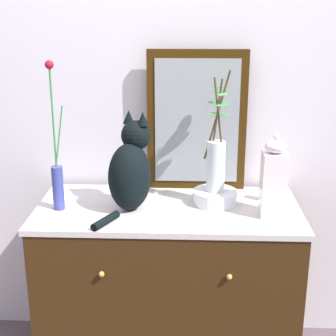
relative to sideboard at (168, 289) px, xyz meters
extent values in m
cube|color=silver|center=(0.00, 0.35, 0.89)|extent=(4.40, 0.08, 2.60)
cube|color=#341E0B|center=(0.00, 0.00, -0.01)|extent=(1.14, 0.54, 0.80)
cube|color=silver|center=(0.00, 0.00, 0.40)|extent=(1.16, 0.55, 0.02)
sphere|color=#B79338|center=(-0.26, -0.28, 0.23)|extent=(0.02, 0.02, 0.02)
sphere|color=#B79338|center=(0.26, -0.28, 0.23)|extent=(0.02, 0.02, 0.02)
cube|color=#341E06|center=(0.12, 0.25, 0.74)|extent=(0.46, 0.03, 0.66)
cube|color=gray|center=(0.12, 0.24, 0.74)|extent=(0.39, 0.01, 0.58)
ellipsoid|color=black|center=(-0.16, -0.03, 0.56)|extent=(0.25, 0.26, 0.30)
sphere|color=black|center=(-0.14, 0.02, 0.73)|extent=(0.13, 0.13, 0.13)
cone|color=black|center=(-0.17, 0.03, 0.81)|extent=(0.05, 0.05, 0.06)
cone|color=black|center=(-0.11, 0.00, 0.81)|extent=(0.05, 0.05, 0.06)
cylinder|color=black|center=(-0.24, -0.20, 0.43)|extent=(0.10, 0.16, 0.03)
cylinder|color=#383F92|center=(-0.47, -0.04, 0.51)|extent=(0.05, 0.05, 0.19)
cylinder|color=#378041|center=(-0.47, -0.04, 0.81)|extent=(0.01, 0.01, 0.41)
sphere|color=maroon|center=(-0.47, -0.04, 1.03)|extent=(0.04, 0.04, 0.04)
cylinder|color=#2F8747|center=(-0.45, -0.04, 0.74)|extent=(0.05, 0.01, 0.26)
cylinder|color=silver|center=(0.21, 0.05, 0.44)|extent=(0.20, 0.20, 0.06)
cylinder|color=silver|center=(0.21, 0.05, 0.58)|extent=(0.08, 0.08, 0.23)
cylinder|color=#493526|center=(0.21, 0.07, 0.79)|extent=(0.05, 0.01, 0.36)
ellipsoid|color=#3E8737|center=(0.19, 0.08, 0.81)|extent=(0.08, 0.06, 0.01)
ellipsoid|color=#357C3C|center=(0.22, 0.08, 0.86)|extent=(0.08, 0.06, 0.01)
ellipsoid|color=#3D8039|center=(0.21, 0.12, 0.90)|extent=(0.06, 0.08, 0.01)
cylinder|color=#42381B|center=(0.21, 0.07, 0.81)|extent=(0.11, 0.01, 0.39)
ellipsoid|color=#35803D|center=(0.20, 0.14, 0.85)|extent=(0.07, 0.08, 0.01)
ellipsoid|color=#37773A|center=(0.22, 0.15, 0.92)|extent=(0.08, 0.07, 0.01)
cylinder|color=#523925|center=(0.21, 0.03, 0.79)|extent=(0.06, 0.03, 0.37)
ellipsoid|color=#2F7E41|center=(0.23, 0.02, 0.82)|extent=(0.06, 0.08, 0.01)
ellipsoid|color=#378747|center=(0.22, -0.01, 0.87)|extent=(0.08, 0.07, 0.01)
ellipsoid|color=#378941|center=(0.22, -0.02, 0.91)|extent=(0.06, 0.08, 0.01)
cube|color=white|center=(0.44, -0.08, 0.55)|extent=(0.10, 0.10, 0.27)
ellipsoid|color=white|center=(0.44, -0.08, 0.71)|extent=(0.09, 0.09, 0.05)
sphere|color=white|center=(0.44, -0.08, 0.75)|extent=(0.02, 0.02, 0.02)
cylinder|color=silver|center=(0.46, 0.09, 0.46)|extent=(0.05, 0.05, 0.11)
cylinder|color=black|center=(0.46, 0.09, 0.53)|extent=(0.00, 0.00, 0.01)
camera|label=1|loc=(0.08, -2.06, 1.25)|focal=53.81mm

